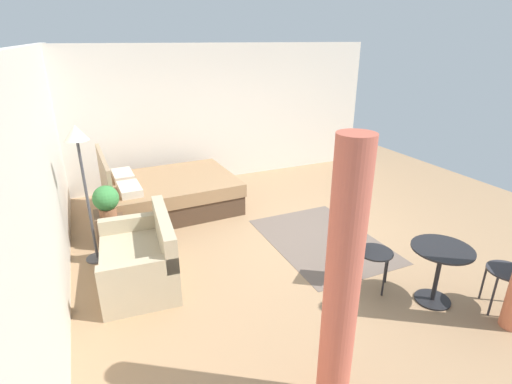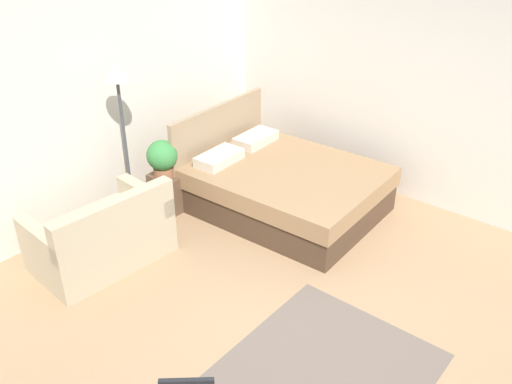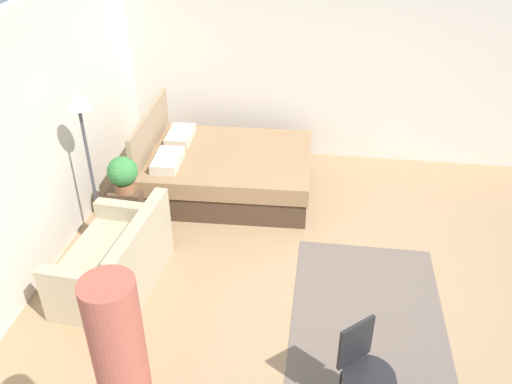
{
  "view_description": "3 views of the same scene",
  "coord_description": "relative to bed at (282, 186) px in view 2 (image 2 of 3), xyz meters",
  "views": [
    {
      "loc": [
        -4.64,
        2.74,
        2.82
      ],
      "look_at": [
        0.06,
        0.64,
        0.77
      ],
      "focal_mm": 27.15,
      "sensor_mm": 36.0,
      "label": 1
    },
    {
      "loc": [
        -2.97,
        -1.84,
        3.44
      ],
      "look_at": [
        0.45,
        0.96,
        0.98
      ],
      "focal_mm": 38.43,
      "sensor_mm": 36.0,
      "label": 2
    },
    {
      "loc": [
        -4.42,
        0.31,
        3.86
      ],
      "look_at": [
        0.26,
        0.96,
        0.91
      ],
      "focal_mm": 37.48,
      "sensor_mm": 36.0,
      "label": 3
    }
  ],
  "objects": [
    {
      "name": "vase",
      "position": [
        -0.72,
        1.05,
        0.26
      ],
      "size": [
        0.12,
        0.12,
        0.2
      ],
      "color": "silver",
      "rests_on": "nightstand"
    },
    {
      "name": "bed",
      "position": [
        0.0,
        0.0,
        0.0
      ],
      "size": [
        1.75,
        2.2,
        1.11
      ],
      "color": "#473323",
      "rests_on": "ground"
    },
    {
      "name": "floor_lamp",
      "position": [
        -1.26,
        1.27,
        1.2
      ],
      "size": [
        0.29,
        0.29,
        1.85
      ],
      "color": "#3F3F44",
      "rests_on": "ground"
    },
    {
      "name": "nightstand",
      "position": [
        -0.84,
        1.04,
        -0.07
      ],
      "size": [
        0.43,
        0.39,
        0.47
      ],
      "color": "brown",
      "rests_on": "ground"
    },
    {
      "name": "wall_right",
      "position": [
        1.29,
        -1.58,
        1.07
      ],
      "size": [
        0.12,
        6.5,
        2.74
      ],
      "primitive_type": "cube",
      "color": "silver",
      "rests_on": "ground"
    },
    {
      "name": "ground_plane",
      "position": [
        -1.71,
        -1.58,
        -0.31
      ],
      "size": [
        9.0,
        9.5,
        0.02
      ],
      "primitive_type": "cube",
      "color": "#9E7A56"
    },
    {
      "name": "wall_back",
      "position": [
        -1.71,
        1.67,
        1.07
      ],
      "size": [
        9.0,
        0.12,
        2.74
      ],
      "primitive_type": "cube",
      "color": "silver",
      "rests_on": "ground"
    },
    {
      "name": "couch",
      "position": [
        -2.05,
        0.78,
        -0.01
      ],
      "size": [
        1.39,
        0.95,
        0.85
      ],
      "color": "tan",
      "rests_on": "ground"
    },
    {
      "name": "potted_plant",
      "position": [
        -0.94,
        1.04,
        0.41
      ],
      "size": [
        0.36,
        0.36,
        0.45
      ],
      "color": "#935B3D",
      "rests_on": "nightstand"
    }
  ]
}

